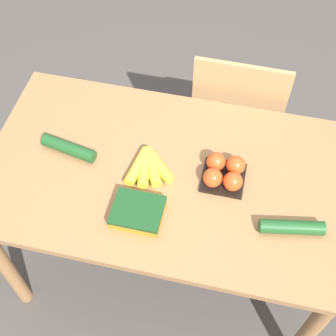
{
  "coord_description": "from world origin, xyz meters",
  "views": [
    {
      "loc": [
        0.21,
        -0.93,
        2.13
      ],
      "look_at": [
        0.0,
        0.0,
        0.79
      ],
      "focal_mm": 50.0,
      "sensor_mm": 36.0,
      "label": 1
    }
  ],
  "objects_px": {
    "cucumber_far": "(292,227)",
    "banana_bunch": "(148,166)",
    "cucumber_near": "(69,148)",
    "carrot_bag": "(138,212)",
    "tomato_pack": "(224,172)",
    "chair": "(236,116)"
  },
  "relations": [
    {
      "from": "banana_bunch",
      "to": "cucumber_near",
      "type": "bearing_deg",
      "value": 178.16
    },
    {
      "from": "banana_bunch",
      "to": "carrot_bag",
      "type": "xyz_separation_m",
      "value": [
        0.01,
        -0.19,
        0.01
      ]
    },
    {
      "from": "carrot_bag",
      "to": "cucumber_far",
      "type": "distance_m",
      "value": 0.51
    },
    {
      "from": "banana_bunch",
      "to": "carrot_bag",
      "type": "height_order",
      "value": "carrot_bag"
    },
    {
      "from": "chair",
      "to": "banana_bunch",
      "type": "distance_m",
      "value": 0.7
    },
    {
      "from": "banana_bunch",
      "to": "cucumber_far",
      "type": "distance_m",
      "value": 0.54
    },
    {
      "from": "chair",
      "to": "cucumber_far",
      "type": "bearing_deg",
      "value": 109.71
    },
    {
      "from": "banana_bunch",
      "to": "tomato_pack",
      "type": "relative_size",
      "value": 1.17
    },
    {
      "from": "chair",
      "to": "cucumber_near",
      "type": "height_order",
      "value": "chair"
    },
    {
      "from": "cucumber_near",
      "to": "carrot_bag",
      "type": "bearing_deg",
      "value": -32.79
    },
    {
      "from": "carrot_bag",
      "to": "cucumber_near",
      "type": "relative_size",
      "value": 0.78
    },
    {
      "from": "chair",
      "to": "carrot_bag",
      "type": "bearing_deg",
      "value": 71.95
    },
    {
      "from": "carrot_bag",
      "to": "cucumber_far",
      "type": "bearing_deg",
      "value": 6.33
    },
    {
      "from": "chair",
      "to": "cucumber_far",
      "type": "distance_m",
      "value": 0.81
    },
    {
      "from": "tomato_pack",
      "to": "cucumber_near",
      "type": "distance_m",
      "value": 0.57
    },
    {
      "from": "cucumber_far",
      "to": "banana_bunch",
      "type": "bearing_deg",
      "value": 165.11
    },
    {
      "from": "cucumber_far",
      "to": "cucumber_near",
      "type": "bearing_deg",
      "value": 169.8
    },
    {
      "from": "cucumber_far",
      "to": "carrot_bag",
      "type": "bearing_deg",
      "value": -173.67
    },
    {
      "from": "tomato_pack",
      "to": "cucumber_far",
      "type": "height_order",
      "value": "tomato_pack"
    },
    {
      "from": "cucumber_near",
      "to": "cucumber_far",
      "type": "relative_size",
      "value": 1.0
    },
    {
      "from": "tomato_pack",
      "to": "carrot_bag",
      "type": "distance_m",
      "value": 0.33
    },
    {
      "from": "tomato_pack",
      "to": "cucumber_far",
      "type": "bearing_deg",
      "value": -32.19
    }
  ]
}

